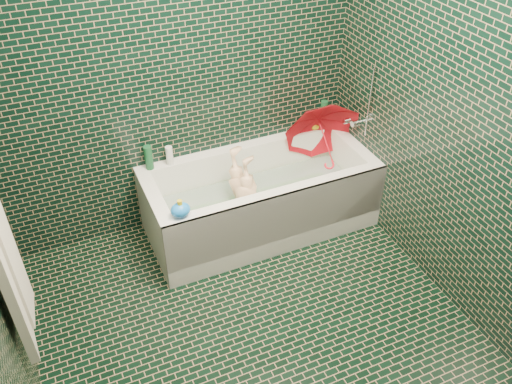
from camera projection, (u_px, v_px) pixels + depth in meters
name	position (u px, v px, depth m)	size (l,w,h in m)	color
floor	(262.00, 341.00, 3.38)	(2.80, 2.80, 0.00)	black
wall_back	(177.00, 68.00, 3.65)	(2.80, 2.80, 0.00)	black
wall_right	(473.00, 124.00, 3.05)	(2.80, 2.80, 0.00)	black
bathtub	(261.00, 205.00, 4.14)	(1.70, 0.75, 0.55)	white
bath_mat	(260.00, 209.00, 4.18)	(1.35, 0.47, 0.01)	#4FC327
water	(260.00, 194.00, 4.10)	(1.48, 0.53, 0.00)	silver
towel	(2.00, 253.00, 2.53)	(0.08, 0.44, 1.12)	beige
faucet	(359.00, 118.00, 4.07)	(0.18, 0.19, 0.55)	silver
child	(247.00, 200.00, 4.02)	(0.31, 0.20, 0.84)	beige
umbrella	(326.00, 141.00, 4.16)	(0.58, 0.58, 0.51)	red
soap_bottle_a	(326.00, 128.00, 4.39)	(0.09, 0.09, 0.23)	white
soap_bottle_b	(327.00, 126.00, 4.42)	(0.09, 0.09, 0.20)	#3F1D6D
soap_bottle_c	(333.00, 127.00, 4.41)	(0.13, 0.13, 0.17)	#164E2A
bottle_right_tall	(324.00, 114.00, 4.35)	(0.06, 0.06, 0.23)	#164E2A
bottle_right_pump	(324.00, 116.00, 4.36)	(0.05, 0.05, 0.19)	silver
bottle_left_tall	(149.00, 158.00, 3.88)	(0.06, 0.06, 0.19)	#164E2A
bottle_left_short	(169.00, 156.00, 3.93)	(0.05, 0.05, 0.15)	white
rubber_duck	(316.00, 125.00, 4.35)	(0.11, 0.08, 0.08)	yellow
bath_toy	(180.00, 210.00, 3.46)	(0.15, 0.14, 0.13)	#1B7FFA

